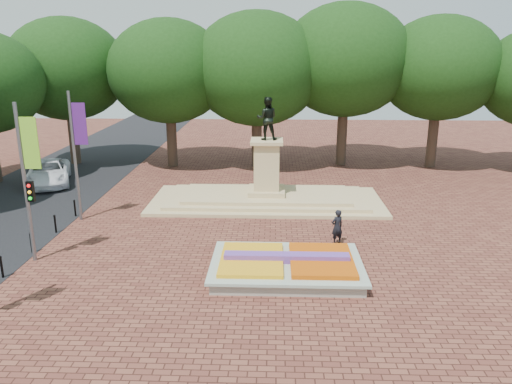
% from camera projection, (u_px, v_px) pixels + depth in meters
% --- Properties ---
extents(ground, '(90.00, 90.00, 0.00)m').
position_uv_depth(ground, '(264.00, 255.00, 22.89)').
color(ground, brown).
rests_on(ground, ground).
extents(asphalt_street, '(9.00, 90.00, 0.02)m').
position_uv_depth(asphalt_street, '(1.00, 215.00, 28.22)').
color(asphalt_street, black).
rests_on(asphalt_street, ground).
extents(flower_bed, '(6.30, 4.30, 0.91)m').
position_uv_depth(flower_bed, '(287.00, 266.00, 20.83)').
color(flower_bed, gray).
rests_on(flower_bed, ground).
extents(monument, '(14.00, 6.00, 6.40)m').
position_uv_depth(monument, '(267.00, 189.00, 30.32)').
color(monument, tan).
rests_on(monument, ground).
extents(tree_row_back, '(44.80, 8.80, 10.43)m').
position_uv_depth(tree_row_back, '(300.00, 81.00, 38.23)').
color(tree_row_back, '#3A281F').
rests_on(tree_row_back, ground).
extents(banner_poles, '(0.88, 11.17, 7.00)m').
position_uv_depth(banner_poles, '(23.00, 178.00, 20.91)').
color(banner_poles, slate).
rests_on(banner_poles, ground).
extents(bollard_row, '(0.12, 13.12, 0.98)m').
position_uv_depth(bollard_row, '(17.00, 253.00, 21.68)').
color(bollard_row, black).
rests_on(bollard_row, ground).
extents(van, '(4.61, 6.50, 1.65)m').
position_uv_depth(van, '(48.00, 173.00, 34.51)').
color(van, white).
rests_on(van, ground).
extents(pedestrian, '(0.75, 0.66, 1.73)m').
position_uv_depth(pedestrian, '(337.00, 227.00, 23.90)').
color(pedestrian, black).
rests_on(pedestrian, ground).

